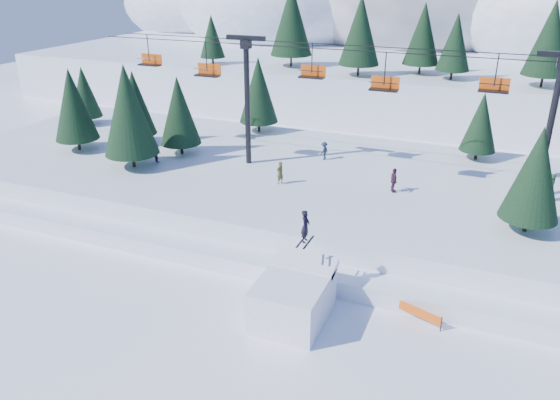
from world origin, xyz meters
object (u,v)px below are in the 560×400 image
at_px(chairlift, 373,91).
at_px(banner_far, 501,311).
at_px(jump_kicker, 293,297).
at_px(banner_near, 417,312).

xyz_separation_m(chairlift, banner_far, (10.36, -11.60, -8.78)).
relative_size(jump_kicker, banner_far, 2.13).
bearing_deg(banner_near, banner_far, 23.32).
bearing_deg(banner_far, chairlift, 131.77).
xyz_separation_m(jump_kicker, banner_far, (10.48, 4.08, -0.80)).
height_order(jump_kicker, banner_far, jump_kicker).
xyz_separation_m(banner_near, banner_far, (4.17, 1.80, 0.00)).
bearing_deg(jump_kicker, banner_far, 21.29).
relative_size(banner_near, banner_far, 0.98).
distance_m(banner_near, banner_far, 4.54).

